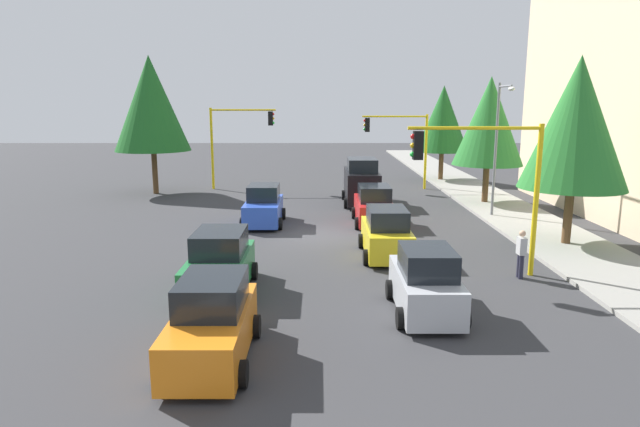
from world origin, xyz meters
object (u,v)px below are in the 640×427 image
Objects in this scene: car_silver at (426,284)px; car_red at (374,206)px; delivery_van_black at (361,183)px; car_blue at (264,207)px; tree_roadside_mid at (489,121)px; car_green at (220,265)px; car_yellow at (386,234)px; traffic_signal_near_left at (484,169)px; tree_roadside_far at (443,119)px; traffic_signal_far_right at (237,132)px; tree_opposite_side at (151,104)px; street_lamp_curbside at (499,136)px; tree_roadside_near at (576,123)px; car_orange at (212,323)px; traffic_signal_far_left at (399,136)px; pedestrian_crossing at (521,253)px.

car_silver is 0.90× the size of car_red.
delivery_van_black is 1.21× the size of car_blue.
delivery_van_black is at bearing -90.38° from tree_roadside_mid.
car_green is at bearing -106.93° from car_silver.
traffic_signal_near_left is at bearing 50.48° from car_yellow.
traffic_signal_near_left is 0.73× the size of tree_roadside_far.
traffic_signal_far_right reaches higher than traffic_signal_near_left.
car_blue is at bearing -134.91° from traffic_signal_near_left.
car_blue is (9.62, 8.23, -5.05)m from tree_opposite_side.
car_yellow is at bearing 25.49° from traffic_signal_far_right.
traffic_signal_far_right is 16.83m from tree_roadside_mid.
tree_opposite_side is 17.51m from car_red.
street_lamp_curbside is at bearing -10.33° from tree_roadside_mid.
tree_opposite_side is (-4.00, -21.00, 1.01)m from tree_roadside_mid.
traffic_signal_far_right is at bearing -134.65° from tree_roadside_near.
traffic_signal_far_right is 1.43× the size of car_blue.
car_red is at bearing -178.48° from car_silver.
traffic_signal_far_left is at bearing 162.94° from car_orange.
delivery_van_black is (-10.05, -7.94, -3.89)m from tree_roadside_near.
traffic_signal_far_right reaches higher than car_orange.
tree_opposite_side is 14.87m from delivery_van_black.
traffic_signal_near_left is at bearing 0.04° from traffic_signal_far_left.
traffic_signal_far_right reaches higher than delivery_van_black.
tree_roadside_near reaches higher than delivery_van_black.
traffic_signal_far_left is 1.39× the size of car_silver.
tree_opposite_side reaches higher than traffic_signal_near_left.
tree_opposite_side reaches higher than street_lamp_curbside.
traffic_signal_near_left is 0.71× the size of tree_roadside_mid.
tree_roadside_mid reaches higher than car_silver.
street_lamp_curbside is 0.89× the size of tree_roadside_near.
car_green is 1.11× the size of car_silver.
tree_roadside_near reaches higher than traffic_signal_far_right.
traffic_signal_far_right is 1.18× the size of delivery_van_black.
delivery_van_black is at bearing 136.80° from car_blue.
tree_roadside_mid reaches higher than car_red.
tree_roadside_mid is 0.96× the size of tree_roadside_near.
tree_roadside_mid is at bearing 127.60° from car_red.
traffic_signal_near_left is at bearing 18.91° from car_red.
car_yellow is at bearing 125.36° from car_green.
car_orange is (6.50, -8.14, -2.87)m from traffic_signal_near_left.
street_lamp_curbside is 1.68× the size of car_green.
tree_roadside_far is at bearing 166.89° from car_silver.
car_yellow is 1.08× the size of car_silver.
street_lamp_curbside is at bearing 159.66° from traffic_signal_near_left.
tree_roadside_near is at bearing 141.01° from pedestrian_crossing.
traffic_signal_far_right is 5.99m from tree_opposite_side.
car_orange is 2.42× the size of pedestrian_crossing.
traffic_signal_near_left is 10.27m from street_lamp_curbside.
car_yellow and car_green have the same top height.
tree_roadside_near reaches higher than car_red.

